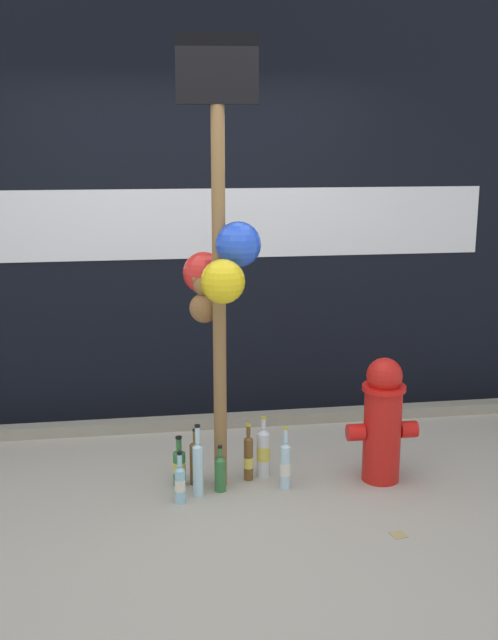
# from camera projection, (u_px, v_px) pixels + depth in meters

# --- Properties ---
(ground_plane) EXTENTS (14.00, 14.00, 0.00)m
(ground_plane) POSITION_uv_depth(u_px,v_px,m) (214.00, 511.00, 4.24)
(ground_plane) COLOR #ADA899
(building_wall) EXTENTS (10.00, 0.21, 3.05)m
(building_wall) POSITION_uv_depth(u_px,v_px,m) (187.00, 210.00, 5.47)
(building_wall) COLOR black
(building_wall) RESTS_ON ground_plane
(curb_strip) EXTENTS (8.00, 0.12, 0.08)m
(curb_strip) POSITION_uv_depth(u_px,v_px,m) (195.00, 422.00, 5.46)
(curb_strip) COLOR gray
(curb_strip) RESTS_ON ground_plane
(memorial_post) EXTENTS (0.46, 0.64, 2.57)m
(memorial_post) POSITION_uv_depth(u_px,v_px,m) (219.00, 242.00, 4.23)
(memorial_post) COLOR olive
(memorial_post) RESTS_ON ground_plane
(fire_hydrant) EXTENTS (0.43, 0.26, 0.77)m
(fire_hydrant) POSITION_uv_depth(u_px,v_px,m) (383.00, 419.00, 4.55)
(fire_hydrant) COLOR red
(fire_hydrant) RESTS_ON ground_plane
(bottle_0) EXTENTS (0.08, 0.08, 0.31)m
(bottle_0) POSITION_uv_depth(u_px,v_px,m) (179.00, 466.00, 4.53)
(bottle_0) COLOR #337038
(bottle_0) RESTS_ON ground_plane
(bottle_1) EXTENTS (0.07, 0.07, 0.28)m
(bottle_1) POSITION_uv_depth(u_px,v_px,m) (220.00, 473.00, 4.46)
(bottle_1) COLOR #337038
(bottle_1) RESTS_ON ground_plane
(bottle_2) EXTENTS (0.06, 0.06, 0.38)m
(bottle_2) POSITION_uv_depth(u_px,v_px,m) (285.00, 465.00, 4.49)
(bottle_2) COLOR #B2DBEA
(bottle_2) RESTS_ON ground_plane
(bottle_3) EXTENTS (0.07, 0.07, 0.35)m
(bottle_3) POSITION_uv_depth(u_px,v_px,m) (195.00, 461.00, 4.54)
(bottle_3) COLOR brown
(bottle_3) RESTS_ON ground_plane
(bottle_4) EXTENTS (0.06, 0.06, 0.36)m
(bottle_4) POSITION_uv_depth(u_px,v_px,m) (248.00, 458.00, 4.60)
(bottle_4) COLOR brown
(bottle_4) RESTS_ON ground_plane
(bottle_5) EXTENTS (0.06, 0.06, 0.31)m
(bottle_5) POSITION_uv_depth(u_px,v_px,m) (180.00, 483.00, 4.31)
(bottle_5) COLOR #93CCE0
(bottle_5) RESTS_ON ground_plane
(bottle_6) EXTENTS (0.08, 0.08, 0.39)m
(bottle_6) POSITION_uv_depth(u_px,v_px,m) (263.00, 452.00, 4.64)
(bottle_6) COLOR silver
(bottle_6) RESTS_ON ground_plane
(bottle_7) EXTENTS (0.06, 0.06, 0.44)m
(bottle_7) POSITION_uv_depth(u_px,v_px,m) (198.00, 467.00, 4.39)
(bottle_7) COLOR #B2DBEA
(bottle_7) RESTS_ON ground_plane
(litter_2) EXTENTS (0.09, 0.09, 0.01)m
(litter_2) POSITION_uv_depth(u_px,v_px,m) (399.00, 535.00, 3.98)
(litter_2) COLOR tan
(litter_2) RESTS_ON ground_plane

